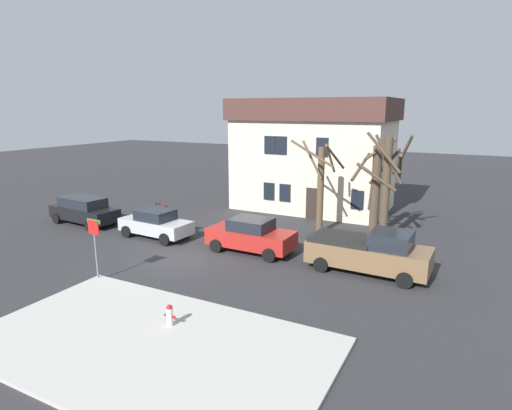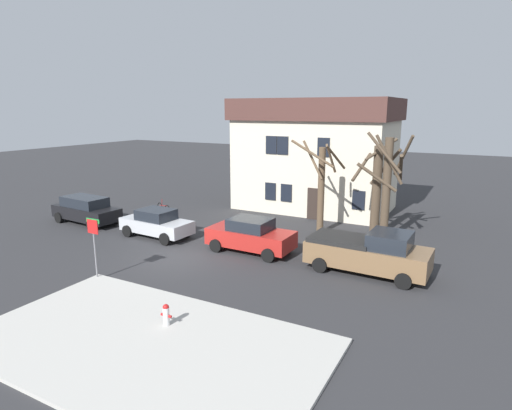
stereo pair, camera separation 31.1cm
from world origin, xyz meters
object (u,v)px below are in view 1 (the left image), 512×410
object	(u,v)px
building_main	(314,154)
tree_bare_near	(321,185)
car_silver_sedan	(156,224)
street_sign_pole	(95,238)
bicycle_leaning	(162,209)
pickup_truck_brown	(369,252)
tree_bare_mid	(377,188)
tree_bare_far	(386,185)
car_red_sedan	(251,235)
fire_hydrant	(170,315)
car_black_wagon	(84,210)

from	to	relation	value
building_main	tree_bare_near	distance (m)	6.85
tree_bare_near	car_silver_sedan	bearing A→B (deg)	-147.85
street_sign_pole	bicycle_leaning	distance (m)	11.82
tree_bare_near	car_silver_sedan	distance (m)	9.69
pickup_truck_brown	street_sign_pole	world-z (taller)	street_sign_pole
tree_bare_mid	tree_bare_far	size ratio (longest dim) A/B	0.86
tree_bare_near	tree_bare_mid	size ratio (longest dim) A/B	1.06
building_main	bicycle_leaning	distance (m)	11.53
tree_bare_mid	pickup_truck_brown	size ratio (longest dim) A/B	0.97
street_sign_pole	tree_bare_far	bearing A→B (deg)	48.44
street_sign_pole	car_red_sedan	bearing A→B (deg)	57.39
pickup_truck_brown	bicycle_leaning	world-z (taller)	pickup_truck_brown
fire_hydrant	car_black_wagon	bearing A→B (deg)	148.78
tree_bare_far	pickup_truck_brown	world-z (taller)	tree_bare_far
tree_bare_far	bicycle_leaning	xyz separation A→B (m)	(-14.98, -0.52, -2.86)
building_main	car_black_wagon	world-z (taller)	building_main
car_black_wagon	car_silver_sedan	bearing A→B (deg)	-1.62
car_black_wagon	building_main	bearing A→B (deg)	44.39
tree_bare_near	car_black_wagon	size ratio (longest dim) A/B	1.13
car_black_wagon	tree_bare_far	bearing A→B (deg)	15.26
tree_bare_far	fire_hydrant	bearing A→B (deg)	-108.80
car_black_wagon	tree_bare_near	bearing A→B (deg)	19.15
tree_bare_far	bicycle_leaning	world-z (taller)	tree_bare_far
tree_bare_mid	fire_hydrant	size ratio (longest dim) A/B	6.96
tree_bare_mid	bicycle_leaning	bearing A→B (deg)	-174.79
building_main	car_red_sedan	size ratio (longest dim) A/B	2.47
pickup_truck_brown	building_main	bearing A→B (deg)	121.39
car_black_wagon	car_red_sedan	xyz separation A→B (m)	(11.96, 0.15, -0.02)
car_silver_sedan	bicycle_leaning	world-z (taller)	car_silver_sedan
building_main	tree_bare_near	bearing A→B (deg)	-66.46
car_red_sedan	street_sign_pole	bearing A→B (deg)	-122.61
pickup_truck_brown	fire_hydrant	world-z (taller)	pickup_truck_brown
car_black_wagon	bicycle_leaning	bearing A→B (deg)	57.92
building_main	tree_bare_mid	world-z (taller)	building_main
car_red_sedan	bicycle_leaning	world-z (taller)	car_red_sedan
building_main	tree_bare_mid	distance (m)	7.99
tree_bare_near	tree_bare_mid	bearing A→B (deg)	13.91
pickup_truck_brown	street_sign_pole	distance (m)	11.92
building_main	fire_hydrant	xyz separation A→B (m)	(1.99, -19.11, -3.51)
car_silver_sedan	tree_bare_near	bearing A→B (deg)	32.15
street_sign_pole	bicycle_leaning	size ratio (longest dim) A/B	1.63
car_black_wagon	tree_bare_mid	bearing A→B (deg)	18.24
car_black_wagon	pickup_truck_brown	distance (m)	17.98
building_main	bicycle_leaning	size ratio (longest dim) A/B	6.69
bicycle_leaning	tree_bare_near	bearing A→B (deg)	2.82
tree_bare_far	pickup_truck_brown	bearing A→B (deg)	-86.26
tree_bare_far	building_main	bearing A→B (deg)	135.63
bicycle_leaning	building_main	bearing A→B (deg)	38.15
car_red_sedan	fire_hydrant	distance (m)	8.32
tree_bare_near	car_black_wagon	distance (m)	14.96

